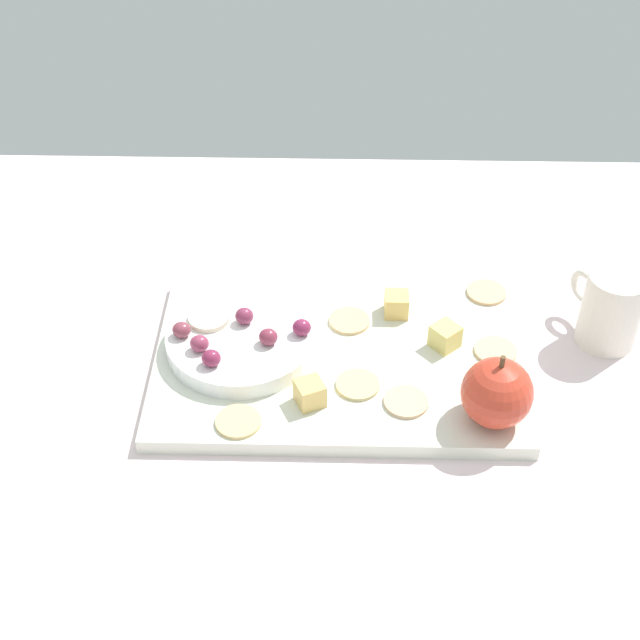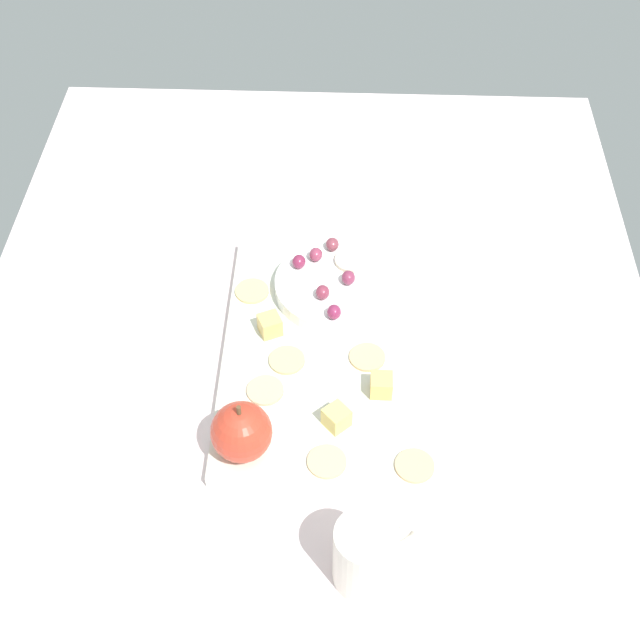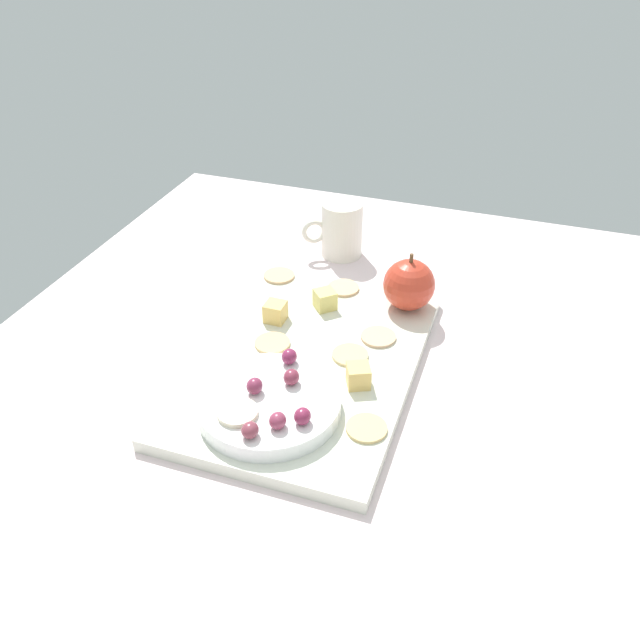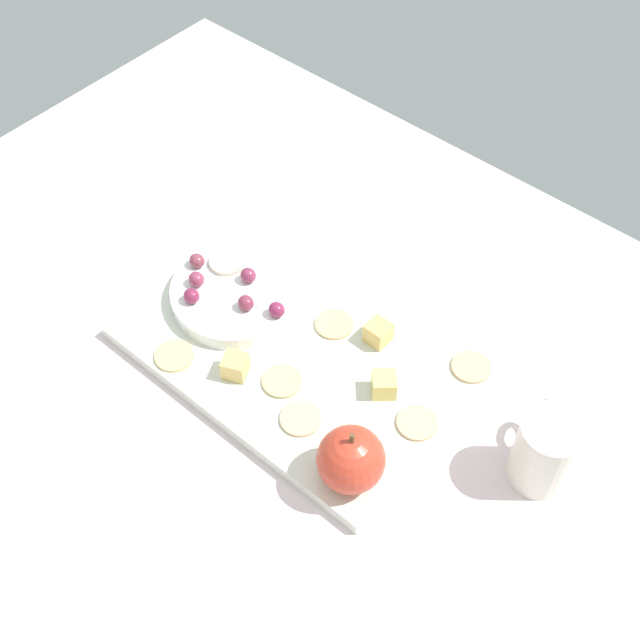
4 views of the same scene
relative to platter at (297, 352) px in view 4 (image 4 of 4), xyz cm
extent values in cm
cube|color=silver|center=(-3.91, -1.82, -2.39)|extent=(111.91, 90.46, 3.08)
cube|color=silver|center=(0.00, 0.00, 0.00)|extent=(39.05, 26.01, 1.71)
cylinder|color=white|center=(-10.39, 0.91, 1.84)|extent=(16.15, 16.15, 1.97)
sphere|color=red|center=(15.39, -9.02, 4.39)|extent=(7.07, 7.07, 7.07)
cylinder|color=brown|center=(15.39, -9.02, 8.52)|extent=(0.50, 0.50, 1.20)
cube|color=#F1C568|center=(6.43, 6.97, 2.18)|extent=(2.67, 2.67, 2.65)
cube|color=#E8D56F|center=(11.44, 1.66, 2.18)|extent=(3.75, 3.75, 2.65)
cube|color=#EFC56B|center=(-2.79, -7.25, 2.18)|extent=(3.52, 3.52, 2.65)
cylinder|color=#E2B880|center=(1.19, 5.30, 1.06)|extent=(4.54, 4.54, 0.40)
cylinder|color=#DFB48B|center=(6.90, -7.15, 1.06)|extent=(4.54, 4.54, 0.40)
cylinder|color=#DFBA89|center=(16.84, 0.70, 1.06)|extent=(4.54, 4.54, 0.40)
cylinder|color=#E1B482|center=(17.02, 10.72, 1.06)|extent=(4.54, 4.54, 0.40)
cylinder|color=#D1B982|center=(2.05, -4.80, 1.06)|extent=(4.54, 4.54, 0.40)
cylinder|color=#E5C17F|center=(-9.77, -10.25, 1.06)|extent=(4.54, 4.54, 0.40)
ellipsoid|color=brown|center=(-16.58, 0.37, 3.68)|extent=(2.00, 1.80, 1.71)
ellipsoid|color=#87284D|center=(-4.23, 0.94, 3.76)|extent=(2.00, 1.80, 1.86)
ellipsoid|color=#84304D|center=(-10.13, 2.67, 3.77)|extent=(2.00, 1.80, 1.88)
ellipsoid|color=#832747|center=(-12.94, -4.04, 3.75)|extent=(2.00, 1.80, 1.83)
ellipsoid|color=#913752|center=(-14.41, -2.09, 3.74)|extent=(2.00, 1.80, 1.81)
ellipsoid|color=#853045|center=(-7.34, -0.64, 3.75)|extent=(2.00, 1.80, 1.85)
cylinder|color=beige|center=(-14.04, 2.99, 3.13)|extent=(4.44, 4.44, 0.60)
cylinder|color=silver|center=(29.62, 4.97, 3.61)|extent=(6.54, 6.54, 8.93)
torus|color=silver|center=(27.39, 8.84, 3.61)|extent=(2.70, 3.86, 4.00)
camera|label=1|loc=(-0.28, -72.82, 67.68)|focal=51.91mm
camera|label=2|loc=(71.93, 1.98, 86.78)|focal=49.46mm
camera|label=3|loc=(-61.23, -22.58, 51.96)|focal=37.42mm
camera|label=4|loc=(41.19, -43.78, 79.81)|focal=47.96mm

